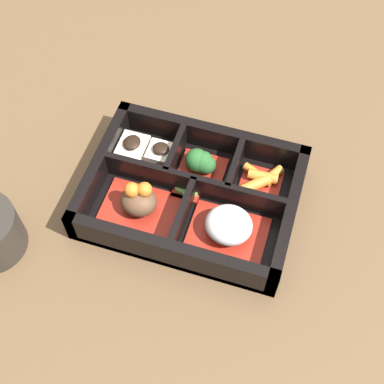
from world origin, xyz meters
The scene contains 9 objects.
ground_plane centered at (0.00, 0.00, 0.00)m, with size 3.00×3.00×0.00m, color brown.
bento_base centered at (0.00, 0.00, 0.01)m, with size 0.27×0.20×0.01m.
bento_rim centered at (0.00, 0.00, 0.02)m, with size 0.27×0.20×0.05m.
bowl_rice centered at (-0.06, 0.04, 0.03)m, with size 0.10×0.07×0.04m.
bowl_stew centered at (0.06, 0.04, 0.03)m, with size 0.10×0.07×0.05m.
bowl_carrots centered at (-0.08, -0.05, 0.02)m, with size 0.06×0.06×0.02m.
bowl_greens centered at (0.00, -0.05, 0.03)m, with size 0.06×0.05×0.04m.
bowl_tofu centered at (0.08, -0.04, 0.02)m, with size 0.08×0.05×0.03m.
bowl_pickles centered at (0.01, -0.01, 0.02)m, with size 0.04×0.03×0.01m.
Camera 1 is at (-0.11, 0.35, 0.60)m, focal length 50.00 mm.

